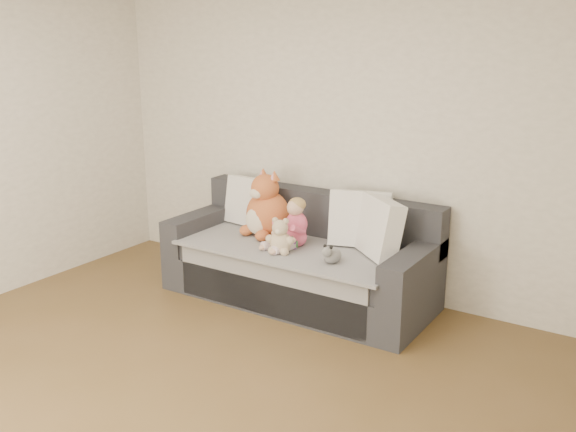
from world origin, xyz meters
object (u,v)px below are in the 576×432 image
(plush_cat, at_px, (267,210))
(teddy_bear, at_px, (280,239))
(sofa, at_px, (300,262))
(sippy_cup, at_px, (293,242))
(toddler, at_px, (293,226))

(plush_cat, height_order, teddy_bear, plush_cat)
(plush_cat, xyz_separation_m, teddy_bear, (0.35, -0.32, -0.10))
(teddy_bear, bearing_deg, plush_cat, 122.48)
(teddy_bear, bearing_deg, sofa, 73.44)
(sippy_cup, bearing_deg, toddler, 118.09)
(sofa, xyz_separation_m, toddler, (-0.01, -0.10, 0.33))
(sofa, distance_m, plush_cat, 0.53)
(sofa, relative_size, plush_cat, 3.69)
(sofa, bearing_deg, plush_cat, 174.13)
(sofa, xyz_separation_m, teddy_bear, (-0.01, -0.29, 0.28))
(plush_cat, relative_size, teddy_bear, 2.06)
(teddy_bear, distance_m, sippy_cup, 0.15)
(toddler, height_order, teddy_bear, toddler)
(sofa, relative_size, toddler, 5.31)
(teddy_bear, height_order, sippy_cup, teddy_bear)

